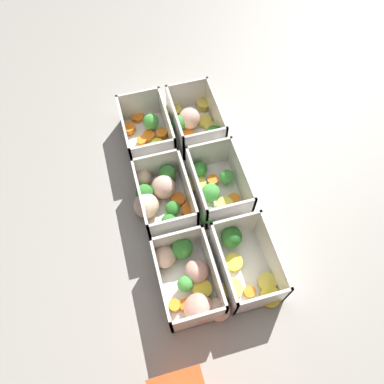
{
  "coord_description": "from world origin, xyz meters",
  "views": [
    {
      "loc": [
        -0.34,
        0.09,
        0.68
      ],
      "look_at": [
        0.0,
        0.0,
        0.03
      ],
      "focal_mm": 35.0,
      "sensor_mm": 36.0,
      "label": 1
    }
  ],
  "objects_px": {
    "container_far_left": "(190,282)",
    "container_far_right": "(149,134)",
    "container_near_center": "(215,188)",
    "container_near_left": "(245,263)",
    "container_far_center": "(160,196)",
    "container_near_right": "(194,122)"
  },
  "relations": [
    {
      "from": "container_far_left",
      "to": "container_far_right",
      "type": "bearing_deg",
      "value": 0.28
    },
    {
      "from": "container_near_left",
      "to": "container_far_right",
      "type": "height_order",
      "value": "same"
    },
    {
      "from": "container_near_left",
      "to": "container_near_center",
      "type": "height_order",
      "value": "same"
    },
    {
      "from": "container_near_right",
      "to": "container_far_left",
      "type": "distance_m",
      "value": 0.36
    },
    {
      "from": "container_near_right",
      "to": "container_far_center",
      "type": "relative_size",
      "value": 1.03
    },
    {
      "from": "container_near_left",
      "to": "container_near_center",
      "type": "bearing_deg",
      "value": 1.81
    },
    {
      "from": "container_far_right",
      "to": "container_near_right",
      "type": "bearing_deg",
      "value": -86.19
    },
    {
      "from": "container_far_left",
      "to": "container_far_right",
      "type": "height_order",
      "value": "same"
    },
    {
      "from": "container_near_center",
      "to": "container_far_right",
      "type": "bearing_deg",
      "value": 31.06
    },
    {
      "from": "container_near_center",
      "to": "container_near_right",
      "type": "bearing_deg",
      "value": -1.69
    },
    {
      "from": "container_far_center",
      "to": "container_far_right",
      "type": "bearing_deg",
      "value": -4.22
    },
    {
      "from": "container_near_center",
      "to": "container_far_left",
      "type": "xyz_separation_m",
      "value": [
        -0.17,
        0.1,
        0.0
      ]
    },
    {
      "from": "container_near_right",
      "to": "container_far_right",
      "type": "xyz_separation_m",
      "value": [
        -0.01,
        0.1,
        0.0
      ]
    },
    {
      "from": "container_near_center",
      "to": "container_far_center",
      "type": "relative_size",
      "value": 0.94
    },
    {
      "from": "container_near_left",
      "to": "container_far_right",
      "type": "relative_size",
      "value": 0.97
    },
    {
      "from": "container_far_left",
      "to": "container_far_right",
      "type": "xyz_separation_m",
      "value": [
        0.33,
        0.0,
        -0.0
      ]
    },
    {
      "from": "container_near_left",
      "to": "container_far_center",
      "type": "distance_m",
      "value": 0.21
    },
    {
      "from": "container_near_left",
      "to": "container_far_right",
      "type": "xyz_separation_m",
      "value": [
        0.33,
        0.1,
        0.0
      ]
    },
    {
      "from": "container_far_center",
      "to": "container_far_right",
      "type": "distance_m",
      "value": 0.15
    },
    {
      "from": "container_near_left",
      "to": "container_far_center",
      "type": "relative_size",
      "value": 0.98
    },
    {
      "from": "container_far_center",
      "to": "container_far_left",
      "type": "bearing_deg",
      "value": -175.89
    },
    {
      "from": "container_far_right",
      "to": "container_near_center",
      "type": "bearing_deg",
      "value": -148.94
    }
  ]
}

